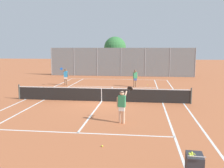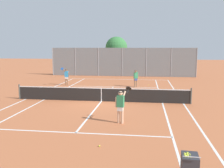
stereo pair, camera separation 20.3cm
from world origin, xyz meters
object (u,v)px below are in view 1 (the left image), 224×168
(player_far_left, at_px, (66,76))
(player_far_right, at_px, (135,77))
(tennis_net, at_px, (102,94))
(loose_tennis_ball_0, at_px, (102,146))
(tree_behind_left, at_px, (116,48))
(loose_tennis_ball_1, at_px, (148,85))
(ball_cart, at_px, (194,166))
(player_near_side, at_px, (122,105))

(player_far_left, xyz_separation_m, player_far_right, (6.74, -0.19, -0.02))
(player_far_right, bearing_deg, tennis_net, -107.54)
(loose_tennis_ball_0, distance_m, tree_behind_left, 26.91)
(tennis_net, height_order, player_far_left, player_far_left)
(tennis_net, xyz_separation_m, loose_tennis_ball_1, (3.29, 7.81, -0.48))
(tree_behind_left, bearing_deg, ball_cart, -79.70)
(player_far_left, xyz_separation_m, tree_behind_left, (3.60, 12.01, 2.61))
(player_far_left, relative_size, loose_tennis_ball_1, 26.88)
(tennis_net, bearing_deg, player_far_left, 124.39)
(tennis_net, xyz_separation_m, ball_cart, (4.18, -10.01, 0.03))
(player_far_left, distance_m, loose_tennis_ball_1, 8.05)
(player_far_right, xyz_separation_m, loose_tennis_ball_0, (-0.79, -14.39, -0.88))
(tennis_net, bearing_deg, player_far_right, 72.46)
(tennis_net, xyz_separation_m, loose_tennis_ball_0, (1.30, -7.78, -0.48))
(player_near_side, distance_m, loose_tennis_ball_1, 12.67)
(loose_tennis_ball_0, bearing_deg, tennis_net, 99.51)
(player_near_side, xyz_separation_m, player_far_right, (0.30, 11.35, -0.02))
(loose_tennis_ball_1, bearing_deg, tree_behind_left, 111.55)
(loose_tennis_ball_1, relative_size, tree_behind_left, 0.01)
(tennis_net, distance_m, tree_behind_left, 19.07)
(player_far_right, bearing_deg, player_near_side, -91.50)
(player_far_right, height_order, tree_behind_left, tree_behind_left)
(player_far_right, distance_m, loose_tennis_ball_1, 1.91)
(player_far_left, relative_size, tree_behind_left, 0.34)
(ball_cart, distance_m, loose_tennis_ball_1, 17.85)
(player_far_left, bearing_deg, tennis_net, -55.61)
(player_near_side, height_order, player_far_right, player_near_side)
(player_far_right, height_order, loose_tennis_ball_0, player_far_right)
(tennis_net, distance_m, ball_cart, 10.85)
(player_near_side, distance_m, tree_behind_left, 23.86)
(player_far_left, height_order, loose_tennis_ball_1, player_far_left)
(tennis_net, relative_size, tree_behind_left, 2.33)
(ball_cart, distance_m, loose_tennis_ball_0, 3.68)
(player_far_right, bearing_deg, loose_tennis_ball_1, 45.08)
(player_near_side, bearing_deg, ball_cart, -65.64)
(loose_tennis_ball_1, bearing_deg, loose_tennis_ball_0, -97.25)
(player_far_right, xyz_separation_m, tree_behind_left, (-3.15, 12.19, 2.62))
(tennis_net, xyz_separation_m, player_far_left, (-4.65, 6.80, 0.42))
(ball_cart, relative_size, loose_tennis_ball_0, 14.58)
(ball_cart, bearing_deg, tree_behind_left, 100.30)
(tennis_net, relative_size, player_far_right, 7.50)
(ball_cart, xyz_separation_m, loose_tennis_ball_1, (-0.89, 17.82, -0.50))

